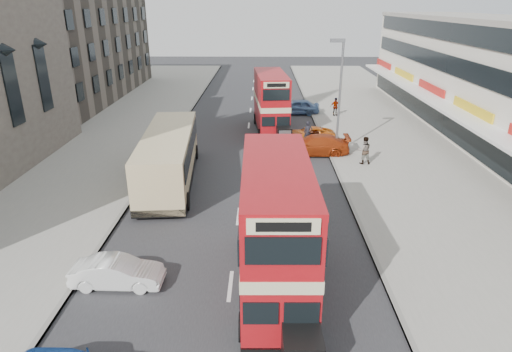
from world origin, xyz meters
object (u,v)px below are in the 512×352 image
(bus_second, at_px, (271,102))
(coach, at_px, (169,155))
(car_left_front, at_px, (117,272))
(pedestrian_far, at_px, (335,107))
(street_lamp, at_px, (339,89))
(bus_main, at_px, (276,229))
(car_right_c, at_px, (297,107))
(car_right_b, at_px, (310,134))
(pedestrian_near, at_px, (364,150))
(cyclist, at_px, (308,139))
(car_right_a, at_px, (314,145))

(bus_second, xyz_separation_m, coach, (-6.41, -11.59, -0.80))
(car_left_front, height_order, pedestrian_far, pedestrian_far)
(street_lamp, height_order, coach, street_lamp)
(pedestrian_far, bearing_deg, bus_main, -114.29)
(car_left_front, distance_m, car_right_c, 29.79)
(car_right_b, relative_size, pedestrian_far, 2.29)
(car_right_c, bearing_deg, pedestrian_far, 73.67)
(pedestrian_near, bearing_deg, bus_main, 63.60)
(bus_main, height_order, pedestrian_near, bus_main)
(car_left_front, xyz_separation_m, car_right_c, (9.03, 28.39, 0.16))
(car_right_c, height_order, cyclist, cyclist)
(bus_main, height_order, car_right_a, bus_main)
(car_right_b, relative_size, pedestrian_near, 2.06)
(bus_main, relative_size, cyclist, 4.31)
(car_left_front, xyz_separation_m, pedestrian_far, (12.64, 27.31, 0.43))
(bus_main, relative_size, car_right_a, 1.77)
(street_lamp, height_order, cyclist, street_lamp)
(pedestrian_near, bearing_deg, pedestrian_far, -92.26)
(car_left_front, distance_m, pedestrian_far, 30.09)
(coach, relative_size, car_right_a, 2.20)
(car_right_a, bearing_deg, bus_main, -10.06)
(coach, bearing_deg, cyclist, 31.91)
(car_left_front, xyz_separation_m, car_right_a, (9.39, 16.00, 0.15))
(bus_main, relative_size, car_right_b, 2.26)
(street_lamp, distance_m, bus_main, 16.87)
(coach, relative_size, pedestrian_far, 6.43)
(coach, xyz_separation_m, car_right_c, (9.10, 17.65, -0.95))
(bus_main, distance_m, car_left_front, 6.47)
(bus_second, height_order, car_right_b, bus_second)
(pedestrian_near, height_order, pedestrian_far, pedestrian_near)
(car_right_b, bearing_deg, car_right_a, -5.36)
(street_lamp, xyz_separation_m, car_left_front, (-10.91, -16.00, -4.20))
(coach, height_order, cyclist, coach)
(street_lamp, height_order, pedestrian_near, street_lamp)
(car_left_front, distance_m, car_right_a, 18.55)
(pedestrian_far, bearing_deg, cyclist, -121.06)
(car_right_a, bearing_deg, cyclist, -167.14)
(car_left_front, height_order, car_right_a, car_right_a)
(street_lamp, relative_size, bus_main, 0.91)
(car_right_a, bearing_deg, pedestrian_far, 165.36)
(bus_second, relative_size, car_right_a, 1.73)
(street_lamp, distance_m, pedestrian_near, 4.61)
(car_left_front, height_order, car_right_c, car_right_c)
(car_right_a, bearing_deg, car_right_c, -176.94)
(bus_main, distance_m, car_right_b, 19.83)
(car_left_front, xyz_separation_m, cyclist, (9.07, 17.57, 0.13))
(car_left_front, xyz_separation_m, car_right_b, (9.41, 19.42, -0.04))
(car_right_b, height_order, pedestrian_far, pedestrian_far)
(car_left_front, bearing_deg, car_right_b, -24.89)
(pedestrian_near, height_order, cyclist, cyclist)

